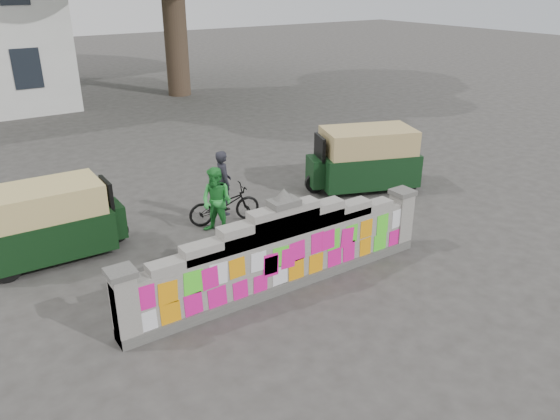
{
  "coord_description": "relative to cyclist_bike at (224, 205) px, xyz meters",
  "views": [
    {
      "loc": [
        -5.05,
        -7.39,
        5.45
      ],
      "look_at": [
        0.59,
        1.0,
        1.1
      ],
      "focal_mm": 35.0,
      "sensor_mm": 36.0,
      "label": 1
    }
  ],
  "objects": [
    {
      "name": "ground",
      "position": [
        -0.5,
        -3.24,
        -0.45
      ],
      "size": [
        100.0,
        100.0,
        0.0
      ],
      "primitive_type": "plane",
      "color": "#383533",
      "rests_on": "ground"
    },
    {
      "name": "parapet_wall",
      "position": [
        -0.5,
        -3.25,
        0.3
      ],
      "size": [
        6.48,
        0.44,
        2.01
      ],
      "color": "#4C4C49",
      "rests_on": "ground"
    },
    {
      "name": "cyclist_bike",
      "position": [
        0.0,
        0.0,
        0.0
      ],
      "size": [
        1.81,
        0.93,
        0.91
      ],
      "primitive_type": "imported",
      "rotation": [
        0.0,
        0.0,
        1.37
      ],
      "color": "black",
      "rests_on": "ground"
    },
    {
      "name": "cyclist_rider",
      "position": [
        -0.0,
        0.0,
        0.32
      ],
      "size": [
        0.47,
        0.62,
        1.54
      ],
      "primitive_type": "imported",
      "rotation": [
        0.0,
        0.0,
        1.37
      ],
      "color": "black",
      "rests_on": "ground"
    },
    {
      "name": "pedestrian",
      "position": [
        -0.42,
        -0.44,
        0.33
      ],
      "size": [
        0.89,
        0.96,
        1.57
      ],
      "primitive_type": "imported",
      "rotation": [
        0.0,
        0.0,
        -1.07
      ],
      "color": "green",
      "rests_on": "ground"
    },
    {
      "name": "rickshaw_left",
      "position": [
        -3.8,
        0.44,
        0.37
      ],
      "size": [
        2.89,
        1.38,
        1.59
      ],
      "rotation": [
        0.0,
        0.0,
        -0.02
      ],
      "color": "black",
      "rests_on": "ground"
    },
    {
      "name": "rickshaw_right",
      "position": [
        4.29,
        -0.12,
        0.42
      ],
      "size": [
        3.14,
        2.24,
        1.69
      ],
      "rotation": [
        0.0,
        0.0,
        2.78
      ],
      "color": "black",
      "rests_on": "ground"
    }
  ]
}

